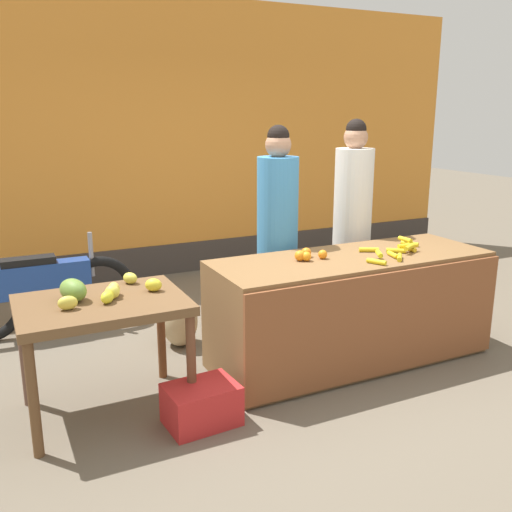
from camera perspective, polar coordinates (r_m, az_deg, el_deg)
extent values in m
plane|color=#665B4C|center=(4.40, 4.14, -11.32)|extent=(24.00, 24.00, 0.00)
cube|color=orange|center=(6.78, -8.80, 11.46)|extent=(7.86, 0.20, 3.15)
cube|color=#3F3833|center=(6.89, -8.09, -0.24)|extent=(7.86, 0.04, 0.36)
cube|color=brown|center=(4.48, 9.48, -5.21)|extent=(2.18, 0.76, 0.84)
cube|color=brown|center=(4.19, 12.62, -6.81)|extent=(2.18, 0.03, 0.78)
cube|color=brown|center=(3.67, -15.30, -4.78)|extent=(1.03, 0.75, 0.06)
cylinder|color=brown|center=(3.47, -21.53, -13.35)|extent=(0.06, 0.06, 0.71)
cylinder|color=brown|center=(3.62, -6.53, -11.13)|extent=(0.06, 0.06, 0.71)
cylinder|color=brown|center=(4.06, -22.33, -9.26)|extent=(0.06, 0.06, 0.71)
cylinder|color=brown|center=(4.20, -9.54, -7.57)|extent=(0.06, 0.06, 0.71)
cylinder|color=yellow|center=(4.39, 13.65, 0.12)|extent=(0.06, 0.14, 0.04)
cylinder|color=gold|center=(4.53, 13.93, 0.54)|extent=(0.14, 0.12, 0.04)
cylinder|color=gold|center=(4.50, 11.31, 0.62)|extent=(0.15, 0.10, 0.04)
cylinder|color=gold|center=(4.32, 14.28, -0.13)|extent=(0.13, 0.14, 0.04)
cylinder|color=yellow|center=(4.79, 15.23, 1.21)|extent=(0.10, 0.14, 0.04)
cylinder|color=gold|center=(4.62, 15.18, 0.74)|extent=(0.04, 0.14, 0.04)
cylinder|color=gold|center=(4.72, 14.98, 1.04)|extent=(0.13, 0.09, 0.04)
cylinder|color=gold|center=(4.16, 12.05, -0.57)|extent=(0.10, 0.14, 0.04)
cylinder|color=yellow|center=(4.53, 15.22, 0.86)|extent=(0.15, 0.10, 0.04)
cylinder|color=yellow|center=(4.27, 12.31, 0.22)|extent=(0.09, 0.13, 0.04)
cylinder|color=gold|center=(4.80, 14.81, 1.63)|extent=(0.04, 0.14, 0.04)
cylinder|color=yellow|center=(4.57, 15.04, 1.00)|extent=(0.16, 0.06, 0.04)
sphere|color=orange|center=(4.16, 5.11, -0.04)|extent=(0.07, 0.07, 0.07)
sphere|color=orange|center=(4.24, 6.74, 0.17)|extent=(0.07, 0.07, 0.07)
sphere|color=orange|center=(4.17, 4.45, 0.03)|extent=(0.08, 0.08, 0.08)
sphere|color=orange|center=(4.28, 5.10, 0.36)|extent=(0.07, 0.07, 0.07)
ellipsoid|color=yellow|center=(3.58, -14.77, -4.04)|extent=(0.12, 0.12, 0.08)
ellipsoid|color=yellow|center=(3.75, -10.30, -2.88)|extent=(0.14, 0.13, 0.09)
ellipsoid|color=#D3CD44|center=(3.95, -12.57, -2.19)|extent=(0.12, 0.13, 0.08)
ellipsoid|color=#DACA45|center=(3.53, -18.46, -4.51)|extent=(0.12, 0.08, 0.09)
ellipsoid|color=#E6DC4B|center=(3.65, -14.28, -3.55)|extent=(0.10, 0.09, 0.09)
ellipsoid|color=#E4C749|center=(3.72, -14.13, -3.25)|extent=(0.08, 0.11, 0.09)
ellipsoid|color=olive|center=(3.68, -17.96, -3.28)|extent=(0.21, 0.25, 0.14)
cylinder|color=#33333D|center=(4.85, 2.10, -4.33)|extent=(0.29, 0.29, 0.70)
cylinder|color=#3F8CCC|center=(4.66, 2.19, 4.73)|extent=(0.34, 0.34, 0.85)
sphere|color=tan|center=(4.60, 2.25, 11.14)|extent=(0.21, 0.21, 0.21)
sphere|color=black|center=(4.60, 2.26, 11.99)|extent=(0.18, 0.18, 0.18)
cylinder|color=#33333D|center=(5.29, 9.41, -2.81)|extent=(0.29, 0.29, 0.72)
cylinder|color=white|center=(5.12, 9.77, 5.74)|extent=(0.34, 0.34, 0.88)
sphere|color=tan|center=(5.07, 10.03, 11.71)|extent=(0.21, 0.21, 0.21)
sphere|color=black|center=(5.06, 10.07, 12.48)|extent=(0.18, 0.18, 0.18)
torus|color=black|center=(5.32, -15.49, -3.43)|extent=(0.65, 0.09, 0.65)
cube|color=navy|center=(5.22, -20.75, -2.15)|extent=(0.80, 0.18, 0.28)
cube|color=black|center=(5.17, -22.00, -0.58)|extent=(0.44, 0.16, 0.08)
cylinder|color=gray|center=(5.22, -16.29, 0.16)|extent=(0.04, 0.04, 0.40)
cube|color=red|center=(3.67, -5.52, -14.68)|extent=(0.46, 0.35, 0.26)
ellipsoid|color=tan|center=(4.77, -7.75, -6.36)|extent=(0.32, 0.38, 0.45)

